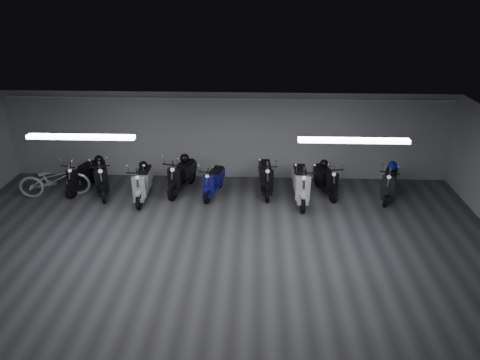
{
  "coord_description": "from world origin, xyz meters",
  "views": [
    {
      "loc": [
        0.88,
        -8.05,
        5.96
      ],
      "look_at": [
        0.47,
        2.5,
        1.05
      ],
      "focal_mm": 32.77,
      "sensor_mm": 36.0,
      "label": 1
    }
  ],
  "objects_px": {
    "helmet_1": "(392,166)",
    "helmet_2": "(99,160)",
    "scooter_5": "(266,172)",
    "scooter_2": "(142,178)",
    "scooter_9": "(390,178)",
    "helmet_0": "(143,165)",
    "scooter_4": "(213,177)",
    "helmet_4": "(185,158)",
    "scooter_3": "(181,171)",
    "scooter_1": "(101,172)",
    "scooter_0": "(82,172)",
    "scooter_7": "(326,175)",
    "helmet_3": "(324,163)",
    "scooter_6": "(301,178)",
    "bicycle": "(54,176)"
  },
  "relations": [
    {
      "from": "scooter_7",
      "to": "helmet_0",
      "type": "xyz_separation_m",
      "value": [
        -5.38,
        -0.28,
        0.34
      ]
    },
    {
      "from": "scooter_2",
      "to": "helmet_4",
      "type": "xyz_separation_m",
      "value": [
        1.13,
        0.79,
        0.31
      ]
    },
    {
      "from": "scooter_4",
      "to": "helmet_2",
      "type": "bearing_deg",
      "value": -168.44
    },
    {
      "from": "scooter_4",
      "to": "helmet_4",
      "type": "xyz_separation_m",
      "value": [
        -0.9,
        0.46,
        0.39
      ]
    },
    {
      "from": "scooter_1",
      "to": "helmet_2",
      "type": "bearing_deg",
      "value": 90.0
    },
    {
      "from": "scooter_4",
      "to": "helmet_1",
      "type": "xyz_separation_m",
      "value": [
        5.24,
        0.24,
        0.34
      ]
    },
    {
      "from": "scooter_2",
      "to": "helmet_3",
      "type": "distance_m",
      "value": 5.37
    },
    {
      "from": "scooter_3",
      "to": "bicycle",
      "type": "distance_m",
      "value": 3.74
    },
    {
      "from": "scooter_5",
      "to": "scooter_7",
      "type": "xyz_separation_m",
      "value": [
        1.79,
        -0.03,
        -0.05
      ]
    },
    {
      "from": "bicycle",
      "to": "scooter_6",
      "type": "bearing_deg",
      "value": -103.02
    },
    {
      "from": "scooter_3",
      "to": "scooter_7",
      "type": "xyz_separation_m",
      "value": [
        4.32,
        -0.0,
        -0.06
      ]
    },
    {
      "from": "scooter_5",
      "to": "bicycle",
      "type": "bearing_deg",
      "value": -179.51
    },
    {
      "from": "scooter_3",
      "to": "scooter_1",
      "type": "bearing_deg",
      "value": -157.05
    },
    {
      "from": "scooter_9",
      "to": "helmet_0",
      "type": "height_order",
      "value": "scooter_9"
    },
    {
      "from": "bicycle",
      "to": "scooter_7",
      "type": "bearing_deg",
      "value": -99.32
    },
    {
      "from": "bicycle",
      "to": "helmet_4",
      "type": "relative_size",
      "value": 7.07
    },
    {
      "from": "helmet_1",
      "to": "helmet_3",
      "type": "height_order",
      "value": "helmet_1"
    },
    {
      "from": "helmet_1",
      "to": "helmet_2",
      "type": "distance_m",
      "value": 8.68
    },
    {
      "from": "scooter_6",
      "to": "scooter_0",
      "type": "bearing_deg",
      "value": 174.65
    },
    {
      "from": "scooter_1",
      "to": "scooter_2",
      "type": "bearing_deg",
      "value": -33.87
    },
    {
      "from": "scooter_0",
      "to": "scooter_3",
      "type": "xyz_separation_m",
      "value": [
        3.02,
        0.04,
        0.06
      ]
    },
    {
      "from": "scooter_7",
      "to": "helmet_1",
      "type": "distance_m",
      "value": 1.92
    },
    {
      "from": "helmet_0",
      "to": "helmet_2",
      "type": "distance_m",
      "value": 1.44
    },
    {
      "from": "scooter_0",
      "to": "scooter_9",
      "type": "bearing_deg",
      "value": 17.05
    },
    {
      "from": "scooter_1",
      "to": "scooter_7",
      "type": "height_order",
      "value": "scooter_1"
    },
    {
      "from": "scooter_5",
      "to": "scooter_9",
      "type": "height_order",
      "value": "scooter_5"
    },
    {
      "from": "scooter_6",
      "to": "helmet_0",
      "type": "xyz_separation_m",
      "value": [
        -4.58,
        0.23,
        0.24
      ]
    },
    {
      "from": "scooter_0",
      "to": "helmet_3",
      "type": "height_order",
      "value": "scooter_0"
    },
    {
      "from": "scooter_3",
      "to": "scooter_9",
      "type": "height_order",
      "value": "scooter_3"
    },
    {
      "from": "scooter_0",
      "to": "scooter_1",
      "type": "height_order",
      "value": "scooter_1"
    },
    {
      "from": "scooter_0",
      "to": "scooter_3",
      "type": "distance_m",
      "value": 3.02
    },
    {
      "from": "scooter_2",
      "to": "helmet_3",
      "type": "relative_size",
      "value": 7.45
    },
    {
      "from": "scooter_0",
      "to": "scooter_2",
      "type": "xyz_separation_m",
      "value": [
        1.97,
        -0.5,
        0.06
      ]
    },
    {
      "from": "scooter_3",
      "to": "scooter_5",
      "type": "relative_size",
      "value": 1.01
    },
    {
      "from": "scooter_5",
      "to": "helmet_2",
      "type": "distance_m",
      "value": 5.01
    },
    {
      "from": "helmet_3",
      "to": "helmet_4",
      "type": "bearing_deg",
      "value": 179.67
    },
    {
      "from": "scooter_0",
      "to": "scooter_3",
      "type": "height_order",
      "value": "scooter_3"
    },
    {
      "from": "scooter_1",
      "to": "helmet_0",
      "type": "xyz_separation_m",
      "value": [
        1.31,
        -0.05,
        0.27
      ]
    },
    {
      "from": "scooter_0",
      "to": "scooter_2",
      "type": "distance_m",
      "value": 2.03
    },
    {
      "from": "scooter_6",
      "to": "helmet_0",
      "type": "bearing_deg",
      "value": 175.96
    },
    {
      "from": "scooter_5",
      "to": "scooter_2",
      "type": "bearing_deg",
      "value": -174.64
    },
    {
      "from": "helmet_0",
      "to": "scooter_9",
      "type": "bearing_deg",
      "value": 0.63
    },
    {
      "from": "scooter_9",
      "to": "helmet_2",
      "type": "height_order",
      "value": "scooter_9"
    },
    {
      "from": "scooter_5",
      "to": "helmet_0",
      "type": "height_order",
      "value": "scooter_5"
    },
    {
      "from": "scooter_9",
      "to": "helmet_1",
      "type": "height_order",
      "value": "scooter_9"
    },
    {
      "from": "scooter_0",
      "to": "helmet_3",
      "type": "distance_m",
      "value": 7.29
    },
    {
      "from": "helmet_3",
      "to": "bicycle",
      "type": "bearing_deg",
      "value": -175.38
    },
    {
      "from": "helmet_0",
      "to": "helmet_3",
      "type": "xyz_separation_m",
      "value": [
        5.32,
        0.51,
        -0.07
      ]
    },
    {
      "from": "helmet_1",
      "to": "scooter_5",
      "type": "bearing_deg",
      "value": 179.92
    },
    {
      "from": "scooter_5",
      "to": "helmet_0",
      "type": "bearing_deg",
      "value": -178.67
    }
  ]
}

